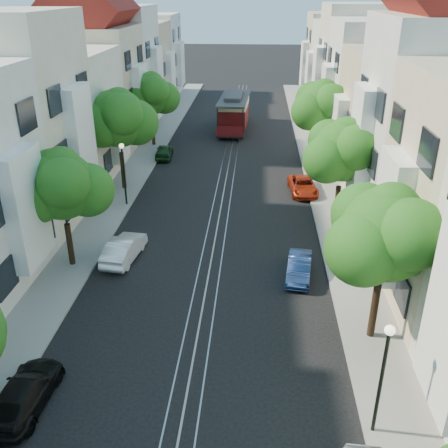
% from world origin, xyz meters
% --- Properties ---
extents(ground, '(200.00, 200.00, 0.00)m').
position_xyz_m(ground, '(0.00, 28.00, 0.00)').
color(ground, black).
rests_on(ground, ground).
extents(sidewalk_east, '(2.50, 80.00, 0.12)m').
position_xyz_m(sidewalk_east, '(7.25, 28.00, 0.06)').
color(sidewalk_east, gray).
rests_on(sidewalk_east, ground).
extents(sidewalk_west, '(2.50, 80.00, 0.12)m').
position_xyz_m(sidewalk_west, '(-7.25, 28.00, 0.06)').
color(sidewalk_west, gray).
rests_on(sidewalk_west, ground).
extents(rail_left, '(0.06, 80.00, 0.02)m').
position_xyz_m(rail_left, '(-0.55, 28.00, 0.01)').
color(rail_left, gray).
rests_on(rail_left, ground).
extents(rail_slot, '(0.06, 80.00, 0.02)m').
position_xyz_m(rail_slot, '(0.00, 28.00, 0.01)').
color(rail_slot, gray).
rests_on(rail_slot, ground).
extents(rail_right, '(0.06, 80.00, 0.02)m').
position_xyz_m(rail_right, '(0.55, 28.00, 0.01)').
color(rail_right, gray).
rests_on(rail_right, ground).
extents(lane_line, '(0.08, 80.00, 0.01)m').
position_xyz_m(lane_line, '(0.00, 28.00, 0.00)').
color(lane_line, tan).
rests_on(lane_line, ground).
extents(townhouses_east, '(7.75, 72.00, 12.00)m').
position_xyz_m(townhouses_east, '(11.87, 27.91, 5.18)').
color(townhouses_east, beige).
rests_on(townhouses_east, ground).
extents(townhouses_west, '(7.75, 72.00, 11.76)m').
position_xyz_m(townhouses_west, '(-11.87, 27.91, 5.08)').
color(townhouses_west, silver).
rests_on(townhouses_west, ground).
extents(tree_e_b, '(4.93, 4.08, 6.68)m').
position_xyz_m(tree_e_b, '(7.26, 8.98, 4.73)').
color(tree_e_b, black).
rests_on(tree_e_b, ground).
extents(tree_e_c, '(4.84, 3.99, 6.52)m').
position_xyz_m(tree_e_c, '(7.26, 19.98, 4.60)').
color(tree_e_c, black).
rests_on(tree_e_c, ground).
extents(tree_e_d, '(5.01, 4.16, 6.85)m').
position_xyz_m(tree_e_d, '(7.26, 30.98, 4.87)').
color(tree_e_d, black).
rests_on(tree_e_d, ground).
extents(tree_w_b, '(4.72, 3.87, 6.27)m').
position_xyz_m(tree_w_b, '(-7.14, 13.98, 4.40)').
color(tree_w_b, black).
rests_on(tree_w_b, ground).
extents(tree_w_c, '(5.13, 4.28, 7.09)m').
position_xyz_m(tree_w_c, '(-7.14, 24.98, 5.07)').
color(tree_w_c, black).
rests_on(tree_w_c, ground).
extents(tree_w_d, '(4.84, 3.99, 6.52)m').
position_xyz_m(tree_w_d, '(-7.14, 35.98, 4.60)').
color(tree_w_d, black).
rests_on(tree_w_d, ground).
extents(lamp_east, '(0.32, 0.32, 4.16)m').
position_xyz_m(lamp_east, '(6.30, 4.00, 2.85)').
color(lamp_east, black).
rests_on(lamp_east, ground).
extents(lamp_west, '(0.32, 0.32, 4.16)m').
position_xyz_m(lamp_west, '(-6.30, 22.00, 2.85)').
color(lamp_west, black).
rests_on(lamp_west, ground).
extents(cable_car, '(3.10, 8.81, 3.35)m').
position_xyz_m(cable_car, '(-0.12, 42.04, 1.98)').
color(cable_car, black).
rests_on(cable_car, ground).
extents(parked_car_e_mid, '(1.54, 3.39, 1.08)m').
position_xyz_m(parked_car_e_mid, '(4.55, 13.63, 0.54)').
color(parked_car_e_mid, '#0E1F46').
rests_on(parked_car_e_mid, ground).
extents(parked_car_e_far, '(2.10, 4.01, 1.08)m').
position_xyz_m(parked_car_e_far, '(5.60, 25.09, 0.54)').
color(parked_car_e_far, '#9C240E').
rests_on(parked_car_e_far, ground).
extents(parked_car_w_near, '(1.70, 3.97, 1.14)m').
position_xyz_m(parked_car_w_near, '(-5.49, 4.35, 0.57)').
color(parked_car_w_near, black).
rests_on(parked_car_w_near, ground).
extents(parked_car_w_mid, '(1.80, 3.94, 1.25)m').
position_xyz_m(parked_car_w_mid, '(-4.65, 14.87, 0.63)').
color(parked_car_w_mid, white).
rests_on(parked_car_w_mid, ground).
extents(parked_car_w_far, '(1.64, 3.51, 1.16)m').
position_xyz_m(parked_car_w_far, '(-5.60, 32.41, 0.58)').
color(parked_car_w_far, '#143315').
rests_on(parked_car_w_far, ground).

